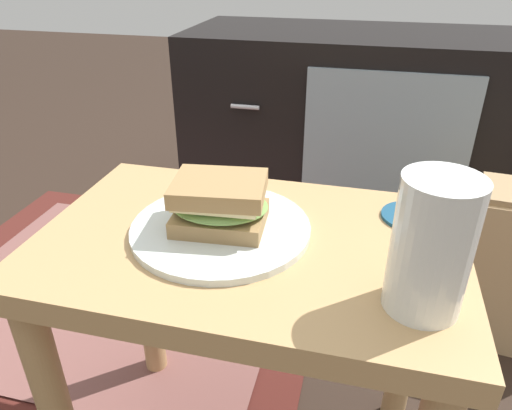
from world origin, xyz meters
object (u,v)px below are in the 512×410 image
Objects in this scene: sandwich_front at (220,203)px; coaster at (411,217)px; tv_cabinet at (345,128)px; plate at (221,228)px; beer_glass at (431,248)px.

sandwich_front is 1.60× the size of coaster.
tv_cabinet is 3.99× the size of plate.
plate is at bearing 160.13° from beer_glass.
plate is 2.86× the size of coaster.
coaster is at bearing 90.41° from beer_glass.
beer_glass is at bearing -89.59° from coaster.
plate is at bearing -96.43° from tv_cabinet.
beer_glass is (0.25, -0.09, 0.03)m from sandwich_front.
coaster is at bearing -80.30° from tv_cabinet.
tv_cabinet is 7.16× the size of sandwich_front.
plate is 1.79× the size of sandwich_front.
plate is 0.28m from beer_glass.
beer_glass is at bearing -81.98° from tv_cabinet.
tv_cabinet reaches higher than plate.
sandwich_front is (-0.11, -0.94, 0.21)m from tv_cabinet.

